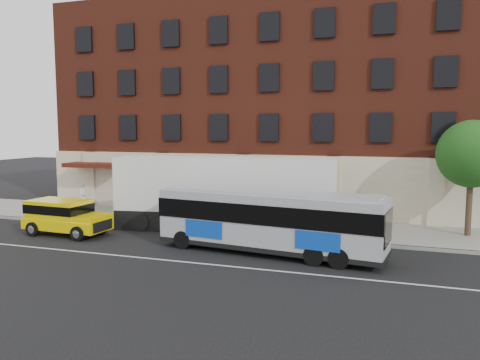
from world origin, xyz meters
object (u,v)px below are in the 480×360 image
(shipping_container, at_px, (225,194))
(yellow_suv, at_px, (64,215))
(city_bus, at_px, (269,219))
(sign_pole, at_px, (84,201))
(street_tree, at_px, (472,157))

(shipping_container, bearing_deg, yellow_suv, -152.47)
(city_bus, bearing_deg, sign_pole, 166.32)
(shipping_container, bearing_deg, sign_pole, -170.95)
(yellow_suv, bearing_deg, city_bus, -1.36)
(sign_pole, height_order, shipping_container, shipping_container)
(yellow_suv, distance_m, shipping_container, 9.10)
(street_tree, distance_m, shipping_container, 13.62)
(city_bus, relative_size, shipping_container, 0.86)
(street_tree, height_order, shipping_container, street_tree)
(sign_pole, xyz_separation_m, city_bus, (12.61, -3.07, 0.19))
(sign_pole, xyz_separation_m, shipping_container, (8.76, 1.40, 0.63))
(street_tree, distance_m, yellow_suv, 22.41)
(city_bus, xyz_separation_m, shipping_container, (-3.85, 4.47, 0.44))
(street_tree, bearing_deg, yellow_suv, -163.96)
(street_tree, height_order, yellow_suv, street_tree)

